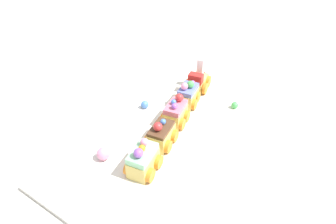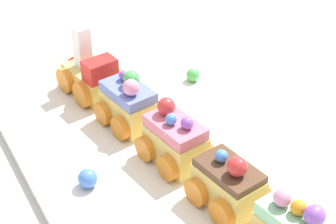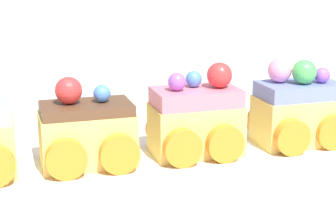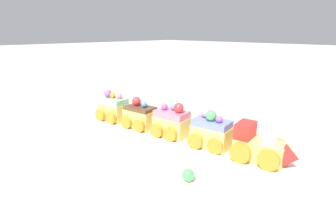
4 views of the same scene
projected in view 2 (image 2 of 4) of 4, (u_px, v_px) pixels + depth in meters
The scene contains 8 objects.
ground_plane at pixel (171, 157), 0.71m from camera, with size 10.00×10.00×0.00m, color beige.
display_board at pixel (171, 154), 0.71m from camera, with size 0.77×0.35×0.01m, color white.
cake_train_locomotive at pixel (88, 75), 0.81m from camera, with size 0.12×0.08×0.10m.
cake_car_blueberry at pixel (129, 105), 0.74m from camera, with size 0.08×0.08×0.08m.
cake_car_strawberry at pixel (175, 141), 0.67m from camera, with size 0.08×0.08×0.08m.
cake_car_chocolate at pixel (228, 185), 0.61m from camera, with size 0.08×0.08×0.07m.
gumball_green at pixel (193, 75), 0.84m from camera, with size 0.02×0.02×0.02m, color #4CBC56.
gumball_blue at pixel (88, 178), 0.64m from camera, with size 0.02×0.02×0.02m, color #4C84E0.
Camera 2 is at (-0.48, 0.27, 0.45)m, focal length 60.00 mm.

